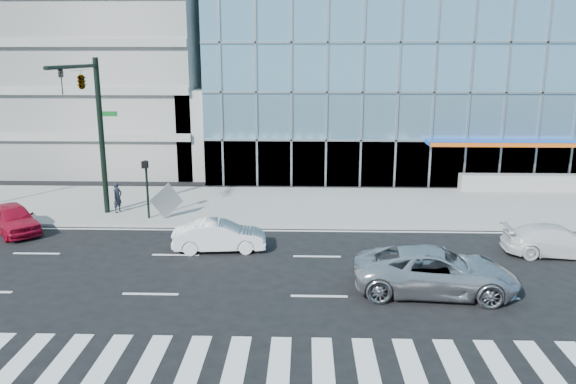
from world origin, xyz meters
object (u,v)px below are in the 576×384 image
at_px(traffic_signal, 88,100).
at_px(silver_suv, 435,271).
at_px(red_sedan, 13,218).
at_px(tilted_panel, 167,201).
at_px(white_suv, 557,241).
at_px(pedestrian, 118,198).
at_px(ped_signal_post, 146,180).
at_px(white_sedan, 219,236).

xyz_separation_m(traffic_signal, silver_suv, (15.12, -8.07, -5.36)).
relative_size(traffic_signal, red_sedan, 1.96).
distance_m(silver_suv, tilted_panel, 14.44).
distance_m(white_suv, tilted_panel, 18.24).
height_order(white_suv, red_sedan, red_sedan).
xyz_separation_m(pedestrian, tilted_panel, (2.85, -1.00, 0.10)).
xyz_separation_m(ped_signal_post, white_sedan, (4.29, -4.28, -1.49)).
xyz_separation_m(ped_signal_post, red_sedan, (-5.94, -2.06, -1.45)).
bearing_deg(tilted_panel, red_sedan, 160.77).
height_order(traffic_signal, silver_suv, traffic_signal).
height_order(ped_signal_post, tilted_panel, ped_signal_post).
bearing_deg(red_sedan, silver_suv, -62.67).
distance_m(traffic_signal, red_sedan, 6.68).
bearing_deg(pedestrian, white_suv, -82.69).
bearing_deg(silver_suv, pedestrian, 61.18).
bearing_deg(red_sedan, tilted_panel, -26.62).
distance_m(ped_signal_post, white_sedan, 6.24).
relative_size(ped_signal_post, red_sedan, 0.73).
height_order(traffic_signal, pedestrian, traffic_signal).
relative_size(white_sedan, tilted_panel, 3.06).
xyz_separation_m(red_sedan, pedestrian, (4.04, 3.12, 0.25)).
relative_size(silver_suv, pedestrian, 3.60).
bearing_deg(white_suv, silver_suv, 127.88).
bearing_deg(white_suv, red_sedan, 88.71).
bearing_deg(white_suv, white_sedan, 93.59).
bearing_deg(white_sedan, tilted_panel, 32.03).
relative_size(traffic_signal, tilted_panel, 6.15).
bearing_deg(pedestrian, traffic_signal, 179.81).
relative_size(ped_signal_post, white_suv, 0.68).
height_order(traffic_signal, ped_signal_post, traffic_signal).
xyz_separation_m(white_suv, pedestrian, (-20.52, 5.52, 0.31)).
xyz_separation_m(silver_suv, white_suv, (6.00, 3.98, -0.16)).
height_order(silver_suv, white_suv, silver_suv).
bearing_deg(tilted_panel, ped_signal_post, 147.26).
xyz_separation_m(ped_signal_post, tilted_panel, (0.95, 0.06, -1.09)).
bearing_deg(traffic_signal, red_sedan, -153.95).
height_order(ped_signal_post, red_sedan, ped_signal_post).
xyz_separation_m(traffic_signal, white_suv, (21.12, -4.09, -5.52)).
relative_size(white_suv, tilted_panel, 3.41).
distance_m(ped_signal_post, pedestrian, 2.48).
relative_size(silver_suv, tilted_panel, 4.44).
bearing_deg(red_sedan, pedestrian, -6.02).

